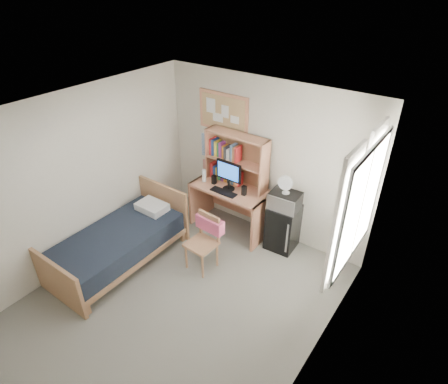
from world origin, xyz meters
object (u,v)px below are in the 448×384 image
Objects in this scene: desk_chair at (201,244)px; microwave at (285,200)px; bed at (119,247)px; bulletin_board at (223,113)px; speaker_right at (244,191)px; mini_fridge at (283,227)px; speaker_left at (214,180)px; monitor at (229,176)px; desk at (231,208)px; desk_fan at (287,185)px.

microwave is at bearing 60.00° from desk_chair.
desk_chair is 1.29m from bed.
desk_chair is at bearing -66.50° from bulletin_board.
speaker_right is (1.19, 1.63, 0.62)m from bed.
bed is (-1.84, -1.78, -0.11)m from mini_fridge.
desk_chair is 1.36m from mini_fridge.
bulletin_board is 1.10m from speaker_left.
desk_chair is 1.19m from monitor.
bed is 4.40× the size of microwave.
speaker_right is 0.36× the size of microwave.
desk is 2.71× the size of monitor.
desk_fan is (0.00, 0.00, 0.27)m from microwave.
desk_fan reaches higher than desk_chair.
desk_fan is (0.65, 0.13, 0.26)m from speaker_right.
speaker_right is (-0.65, -0.15, 0.52)m from mini_fridge.
microwave is at bearing -11.13° from bulletin_board.
bed is (-1.10, -0.64, -0.17)m from desk_chair.
desk is 1.07m from microwave.
bed is at bearing -146.61° from desk_chair.
speaker_right reaches higher than desk_chair.
desk is 1.47× the size of desk_chair.
bed is 1.85m from speaker_left.
bulletin_board is 1.06× the size of desk_chair.
speaker_right is 0.72m from desk_fan.
bulletin_board is 2.06m from mini_fridge.
speaker_left is at bearing 70.33° from bed.
mini_fridge is 0.85m from speaker_right.
monitor is (-0.00, -0.06, 0.65)m from desk.
monitor is at bearing -175.68° from desk_fan.
microwave is (0.95, 0.07, 0.48)m from desk.
bulletin_board reaches higher than microwave.
desk reaches higher than mini_fridge.
speaker_left is at bearing -180.00° from speaker_right.
speaker_left is (0.59, 1.64, 0.62)m from bed.
bed is at bearing -108.97° from speaker_left.
desk_chair is at bearing -77.74° from desk.
mini_fridge is (1.34, -0.24, -1.54)m from bulletin_board.
desk is 0.66× the size of bed.
monitor is (-0.22, 1.00, 0.62)m from desk_chair.
desk is 0.65m from monitor.
speaker_left is 0.56× the size of desk_fan.
desk reaches higher than bed.
bed is 2.62m from microwave.
speaker_left is 0.97× the size of speaker_right.
monitor is 0.34m from speaker_right.
monitor is 0.97m from desk_fan.
mini_fridge is at bearing 60.50° from desk_chair.
desk is at bearing -179.24° from desk_fan.
desk_chair is 1.84× the size of monitor.
desk_chair is 1.17× the size of mini_fridge.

